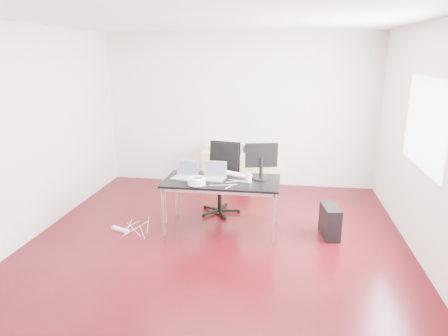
# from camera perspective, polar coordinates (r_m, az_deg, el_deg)

# --- Properties ---
(room_shell) EXTENTS (5.00, 5.00, 5.00)m
(room_shell) POSITION_cam_1_polar(r_m,az_deg,el_deg) (5.03, -0.52, 4.34)
(room_shell) COLOR #38060C
(room_shell) RESTS_ON ground
(desk) EXTENTS (1.60, 0.80, 0.73)m
(desk) POSITION_cam_1_polar(r_m,az_deg,el_deg) (5.56, -0.32, -2.24)
(desk) COLOR black
(desk) RESTS_ON ground
(office_chair) EXTENTS (0.56, 0.58, 1.08)m
(office_chair) POSITION_cam_1_polar(r_m,az_deg,el_deg) (6.22, -0.37, -0.95)
(office_chair) COLOR black
(office_chair) RESTS_ON ground
(filing_cabinet_left) EXTENTS (0.50, 0.50, 0.70)m
(filing_cabinet_left) POSITION_cam_1_polar(r_m,az_deg,el_deg) (7.48, -0.90, -0.04)
(filing_cabinet_left) COLOR tan
(filing_cabinet_left) RESTS_ON ground
(filing_cabinet_right) EXTENTS (0.50, 0.50, 0.70)m
(filing_cabinet_right) POSITION_cam_1_polar(r_m,az_deg,el_deg) (7.40, 4.46, -0.27)
(filing_cabinet_right) COLOR tan
(filing_cabinet_right) RESTS_ON ground
(pc_tower) EXTENTS (0.27, 0.48, 0.44)m
(pc_tower) POSITION_cam_1_polar(r_m,az_deg,el_deg) (5.67, 14.89, -7.37)
(pc_tower) COLOR black
(pc_tower) RESTS_ON ground
(wastebasket) EXTENTS (0.30, 0.30, 0.28)m
(wastebasket) POSITION_cam_1_polar(r_m,az_deg,el_deg) (7.19, 2.87, -2.48)
(wastebasket) COLOR black
(wastebasket) RESTS_ON ground
(power_strip) EXTENTS (0.30, 0.17, 0.04)m
(power_strip) POSITION_cam_1_polar(r_m,az_deg,el_deg) (5.92, -14.58, -8.50)
(power_strip) COLOR white
(power_strip) RESTS_ON ground
(laptop_left) EXTENTS (0.38, 0.33, 0.23)m
(laptop_left) POSITION_cam_1_polar(r_m,az_deg,el_deg) (5.65, -5.51, -0.86)
(laptop_left) COLOR silver
(laptop_left) RESTS_ON desk
(laptop_right) EXTENTS (0.35, 0.28, 0.23)m
(laptop_right) POSITION_cam_1_polar(r_m,az_deg,el_deg) (5.59, -1.46, -0.99)
(laptop_right) COLOR silver
(laptop_right) RESTS_ON desk
(monitor) EXTENTS (0.45, 0.26, 0.51)m
(monitor) POSITION_cam_1_polar(r_m,az_deg,el_deg) (5.55, 5.35, 1.27)
(monitor) COLOR black
(monitor) RESTS_ON desk
(keyboard) EXTENTS (0.46, 0.30, 0.02)m
(keyboard) POSITION_cam_1_polar(r_m,az_deg,el_deg) (5.77, 1.88, -0.92)
(keyboard) COLOR white
(keyboard) RESTS_ON desk
(cup_white) EXTENTS (0.08, 0.08, 0.12)m
(cup_white) POSITION_cam_1_polar(r_m,az_deg,el_deg) (5.45, 3.54, -1.43)
(cup_white) COLOR white
(cup_white) RESTS_ON desk
(cup_brown) EXTENTS (0.10, 0.10, 0.10)m
(cup_brown) POSITION_cam_1_polar(r_m,az_deg,el_deg) (5.45, 3.55, -1.52)
(cup_brown) COLOR #56331D
(cup_brown) RESTS_ON desk
(cable_coil) EXTENTS (0.24, 0.24, 0.11)m
(cable_coil) POSITION_cam_1_polar(r_m,az_deg,el_deg) (5.33, -3.93, -1.91)
(cable_coil) COLOR white
(cable_coil) RESTS_ON desk
(power_adapter) EXTENTS (0.09, 0.09, 0.03)m
(power_adapter) POSITION_cam_1_polar(r_m,az_deg,el_deg) (5.33, -3.08, -2.33)
(power_adapter) COLOR white
(power_adapter) RESTS_ON desk
(speaker) EXTENTS (0.11, 0.10, 0.18)m
(speaker) POSITION_cam_1_polar(r_m,az_deg,el_deg) (7.34, -0.99, 3.19)
(speaker) COLOR #9E9E9E
(speaker) RESTS_ON filing_cabinet_left
(navy_garment) EXTENTS (0.31, 0.25, 0.09)m
(navy_garment) POSITION_cam_1_polar(r_m,az_deg,el_deg) (7.31, 4.03, 2.74)
(navy_garment) COLOR black
(navy_garment) RESTS_ON filing_cabinet_right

